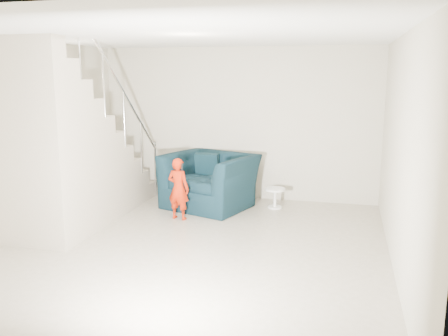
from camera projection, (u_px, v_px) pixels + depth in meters
The scene contains 13 objects.
floor at pixel (190, 249), 6.15m from camera, with size 5.50×5.50×0.00m, color gray.
ceiling at pixel (187, 34), 5.62m from camera, with size 5.50×5.50×0.00m, color silver.
back_wall at pixel (237, 124), 8.50m from camera, with size 5.00×5.00×0.00m, color #ACA28C.
front_wall at pixel (61, 205), 3.28m from camera, with size 5.00×5.00×0.00m, color #ACA28C.
left_wall at pixel (15, 140), 6.50m from camera, with size 5.50×5.50×0.00m, color #ACA28C.
right_wall at pixel (401, 155), 5.28m from camera, with size 5.50×5.50×0.00m, color #ACA28C.
armchair at pixel (210, 181), 8.05m from camera, with size 1.38×1.21×0.90m, color black.
toddler at pixel (178, 189), 7.33m from camera, with size 0.35×0.23×0.97m, color #900F04.
side_table at pixel (275, 195), 8.00m from camera, with size 0.34×0.34×0.34m.
staircase at pixel (72, 163), 6.98m from camera, with size 1.02×3.03×3.62m.
cushion at pixel (207, 164), 8.22m from camera, with size 0.41×0.12×0.39m, color black.
throw at pixel (180, 172), 8.22m from camera, with size 0.05×0.46×0.52m, color black.
phone at pixel (182, 167), 7.19m from camera, with size 0.02×0.05×0.10m, color black.
Camera 1 is at (1.88, -5.53, 2.25)m, focal length 38.00 mm.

